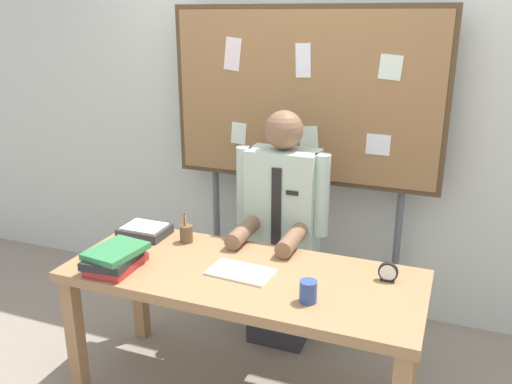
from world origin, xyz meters
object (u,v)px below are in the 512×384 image
Objects in this scene: pen_holder at (186,234)px; paper_tray at (145,231)px; person at (282,239)px; desk_clock at (388,273)px; coffee_mug at (308,292)px; desk at (243,288)px; book_stack at (115,258)px; open_notebook at (241,272)px; bulletin_board at (303,100)px.

pen_holder is 0.26m from paper_tray.
person is at bearing 28.93° from paper_tray.
desk_clock is 0.93× the size of coffee_mug.
desk_clock reaches higher than desk.
desk_clock is at bearing -2.21° from paper_tray.
coffee_mug is at bearing 2.18° from book_stack.
open_notebook is at bearing -87.62° from desk.
desk is 0.10m from open_notebook.
book_stack is (-0.59, -0.79, 0.12)m from person.
coffee_mug is at bearing -20.52° from open_notebook.
person reaches higher than book_stack.
bulletin_board reaches higher than person.
open_notebook is 3.13× the size of coffee_mug.
desk_clock is at bearing -50.35° from bulletin_board.
book_stack is (-0.59, -0.20, 0.15)m from desk.
person is 15.37× the size of desk_clock.
paper_tray is (-0.26, -0.00, -0.02)m from pen_holder.
book_stack is 1.19× the size of paper_tray.
pen_holder is at bearing 67.99° from book_stack.
book_stack is 3.35× the size of desk_clock.
desk_clock reaches higher than open_notebook.
book_stack is 0.62m from open_notebook.
bulletin_board is at bearing 60.65° from pen_holder.
open_notebook is 3.36× the size of desk_clock.
person is 0.99m from book_stack.
person is 0.62m from open_notebook.
book_stack is at bearing -163.33° from open_notebook.
open_notebook is (0.00, -0.02, 0.10)m from desk.
bulletin_board is at bearing 63.15° from book_stack.
book_stack is at bearing -164.12° from desk_clock.
desk is 6.65× the size of paper_tray.
person is at bearing 41.63° from pen_holder.
coffee_mug is 0.38× the size of paper_tray.
person is (0.00, 0.59, 0.02)m from desk.
bulletin_board reaches higher than pen_holder.
coffee_mug is (0.37, -0.14, 0.04)m from open_notebook.
open_notebook is at bearing 16.67° from book_stack.
paper_tray reaches higher than desk.
bulletin_board reaches higher than desk_clock.
desk_clock is 1.09m from pen_holder.
desk is 18.81× the size of desk_clock.
bulletin_board is 1.07m from pen_holder.
person is at bearing 53.23° from book_stack.
pen_holder is 0.62× the size of paper_tray.
paper_tray is at bearing -132.26° from bulletin_board.
book_stack is at bearing -126.77° from person.
desk_clock is (1.26, 0.36, -0.01)m from book_stack.
open_notebook is (0.00, -0.61, 0.07)m from person.
book_stack is 0.42m from paper_tray.
coffee_mug is (-0.29, -0.32, 0.01)m from desk_clock.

